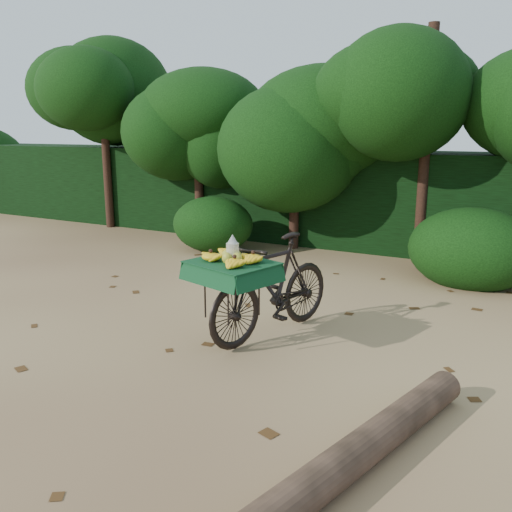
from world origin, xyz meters
The scene contains 7 objects.
ground centered at (0.00, 0.00, 0.00)m, with size 80.00×80.00×0.00m, color tan.
vendor_bicycle centered at (-0.13, 1.05, 0.57)m, with size 1.13×1.96×1.12m.
fallen_log centered at (1.37, -1.26, 0.13)m, with size 0.25×0.25×3.52m, color brown.
hedge_backdrop centered at (0.00, 6.30, 0.90)m, with size 26.00×1.80×1.80m, color black.
tree_row centered at (-0.65, 5.50, 2.00)m, with size 14.50×2.00×4.00m, color black, non-canonical shape.
bush_clumps centered at (0.50, 4.30, 0.45)m, with size 8.80×1.70×0.90m, color black, non-canonical shape.
leaf_litter centered at (0.00, 0.65, 0.01)m, with size 7.00×7.30×0.01m, color #472B13, non-canonical shape.
Camera 1 is at (2.42, -3.95, 2.21)m, focal length 38.00 mm.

